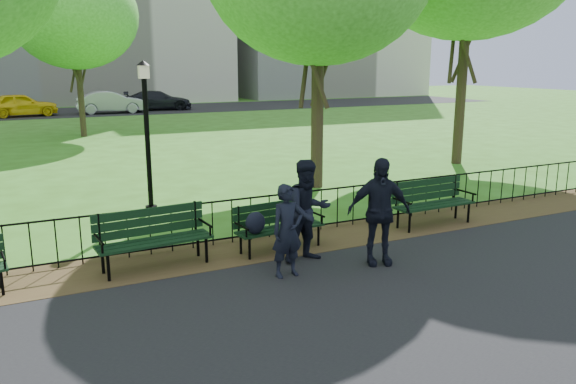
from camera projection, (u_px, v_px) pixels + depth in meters
name	position (u px, v px, depth m)	size (l,w,h in m)	color
ground	(327.00, 268.00, 9.75)	(120.00, 120.00, 0.00)	#37681B
asphalt_path	(468.00, 358.00, 6.78)	(60.00, 9.20, 0.01)	black
dirt_strip	(289.00, 243.00, 11.06)	(60.00, 1.60, 0.01)	#3E2E19
far_street	(84.00, 112.00, 40.38)	(70.00, 9.00, 0.01)	black
iron_fence	(278.00, 213.00, 11.39)	(24.06, 0.06, 1.00)	black
park_bench_main	(269.00, 222.00, 10.42)	(1.77, 0.70, 0.98)	black
park_bench_left_a	(153.00, 232.00, 9.66)	(2.00, 0.77, 1.11)	black
park_bench_right_a	(431.00, 197.00, 12.20)	(1.93, 0.65, 1.08)	black
lamppost	(147.00, 132.00, 12.94)	(0.32, 0.32, 3.53)	black
tree_far_c	(74.00, 15.00, 25.71)	(5.78, 5.78, 8.05)	#2D2116
person_left	(287.00, 231.00, 9.19)	(0.57, 0.37, 1.56)	black
person_mid	(308.00, 211.00, 9.88)	(0.89, 0.46, 1.83)	black
person_right	(379.00, 211.00, 9.74)	(1.11, 0.45, 1.90)	black
taxi	(21.00, 105.00, 36.57)	(1.81, 4.49, 1.53)	yellow
sedan_silver	(111.00, 102.00, 38.97)	(1.62, 4.66, 1.54)	#A9ACB0
sedan_dark	(158.00, 100.00, 41.67)	(1.98, 4.88, 1.42)	black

